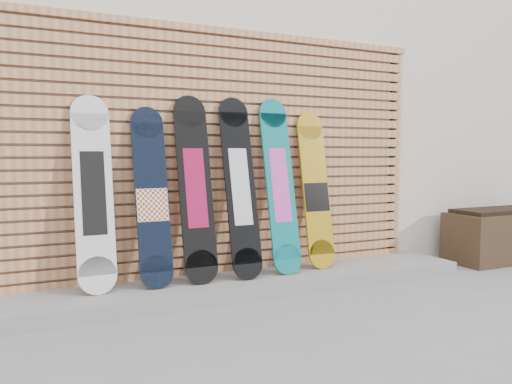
# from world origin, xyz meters

# --- Properties ---
(ground) EXTENTS (80.00, 80.00, 0.00)m
(ground) POSITION_xyz_m (0.00, 0.00, 0.00)
(ground) COLOR gray
(ground) RESTS_ON ground
(building) EXTENTS (12.00, 5.00, 3.60)m
(building) POSITION_xyz_m (0.50, 3.50, 1.80)
(building) COLOR beige
(building) RESTS_ON ground
(concrete_step) EXTENTS (4.60, 0.70, 0.12)m
(concrete_step) POSITION_xyz_m (-0.15, 0.68, 0.06)
(concrete_step) COLOR gray
(concrete_step) RESTS_ON ground
(slat_wall) EXTENTS (4.26, 0.08, 2.29)m
(slat_wall) POSITION_xyz_m (-0.15, 0.97, 1.21)
(slat_wall) COLOR #BC784E
(slat_wall) RESTS_ON ground
(planter_box) EXTENTS (1.30, 0.54, 0.59)m
(planter_box) POSITION_xyz_m (3.11, 0.60, 0.29)
(planter_box) COLOR #322416
(planter_box) RESTS_ON ground
(snowboard_0) EXTENTS (0.29, 0.33, 1.53)m
(snowboard_0) POSITION_xyz_m (-1.21, 0.78, 0.88)
(snowboard_0) COLOR white
(snowboard_0) RESTS_ON concrete_step
(snowboard_1) EXTENTS (0.27, 0.36, 1.46)m
(snowboard_1) POSITION_xyz_m (-0.76, 0.76, 0.84)
(snowboard_1) COLOR black
(snowboard_1) RESTS_ON concrete_step
(snowboard_2) EXTENTS (0.28, 0.37, 1.57)m
(snowboard_2) POSITION_xyz_m (-0.40, 0.76, 0.90)
(snowboard_2) COLOR black
(snowboard_2) RESTS_ON concrete_step
(snowboard_3) EXTENTS (0.27, 0.40, 1.57)m
(snowboard_3) POSITION_xyz_m (0.00, 0.75, 0.90)
(snowboard_3) COLOR black
(snowboard_3) RESTS_ON concrete_step
(snowboard_4) EXTENTS (0.27, 0.38, 1.57)m
(snowboard_4) POSITION_xyz_m (0.40, 0.76, 0.90)
(snowboard_4) COLOR #0C7279
(snowboard_4) RESTS_ON concrete_step
(snowboard_5) EXTENTS (0.27, 0.31, 1.47)m
(snowboard_5) POSITION_xyz_m (0.80, 0.79, 0.84)
(snowboard_5) COLOR #B88B13
(snowboard_5) RESTS_ON concrete_step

